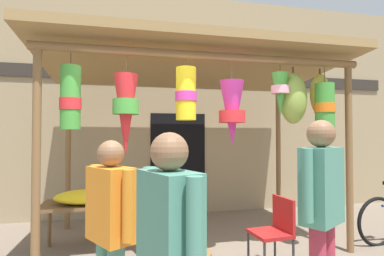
{
  "coord_description": "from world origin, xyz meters",
  "views": [
    {
      "loc": [
        -0.76,
        -3.41,
        1.55
      ],
      "look_at": [
        0.31,
        1.31,
        1.68
      ],
      "focal_mm": 28.46,
      "sensor_mm": 36.0,
      "label": 1
    }
  ],
  "objects_px": {
    "flower_heap_on_table": "(87,197)",
    "customer_foreground": "(322,203)",
    "wicker_basket_by_table": "(181,242)",
    "passerby_at_right": "(169,251)",
    "folding_chair": "(276,227)",
    "shopper_by_bananas": "(110,223)",
    "display_table": "(93,207)"
  },
  "relations": [
    {
      "from": "folding_chair",
      "to": "wicker_basket_by_table",
      "type": "distance_m",
      "value": 1.37
    },
    {
      "from": "passerby_at_right",
      "to": "wicker_basket_by_table",
      "type": "bearing_deg",
      "value": 77.93
    },
    {
      "from": "flower_heap_on_table",
      "to": "customer_foreground",
      "type": "relative_size",
      "value": 0.48
    },
    {
      "from": "customer_foreground",
      "to": "passerby_at_right",
      "type": "relative_size",
      "value": 1.07
    },
    {
      "from": "shopper_by_bananas",
      "to": "passerby_at_right",
      "type": "distance_m",
      "value": 0.84
    },
    {
      "from": "display_table",
      "to": "customer_foreground",
      "type": "xyz_separation_m",
      "value": [
        2.0,
        -2.14,
        0.41
      ]
    },
    {
      "from": "display_table",
      "to": "shopper_by_bananas",
      "type": "bearing_deg",
      "value": -80.98
    },
    {
      "from": "flower_heap_on_table",
      "to": "customer_foreground",
      "type": "bearing_deg",
      "value": -45.23
    },
    {
      "from": "flower_heap_on_table",
      "to": "wicker_basket_by_table",
      "type": "height_order",
      "value": "flower_heap_on_table"
    },
    {
      "from": "folding_chair",
      "to": "passerby_at_right",
      "type": "xyz_separation_m",
      "value": [
        -1.47,
        -1.55,
        0.42
      ]
    },
    {
      "from": "display_table",
      "to": "flower_heap_on_table",
      "type": "xyz_separation_m",
      "value": [
        -0.06,
        -0.06,
        0.16
      ]
    },
    {
      "from": "folding_chair",
      "to": "shopper_by_bananas",
      "type": "xyz_separation_m",
      "value": [
        -1.81,
        -0.79,
        0.38
      ]
    },
    {
      "from": "wicker_basket_by_table",
      "to": "passerby_at_right",
      "type": "distance_m",
      "value": 2.65
    },
    {
      "from": "flower_heap_on_table",
      "to": "folding_chair",
      "type": "relative_size",
      "value": 0.97
    },
    {
      "from": "display_table",
      "to": "shopper_by_bananas",
      "type": "xyz_separation_m",
      "value": [
        0.31,
        -1.93,
        0.3
      ]
    },
    {
      "from": "flower_heap_on_table",
      "to": "shopper_by_bananas",
      "type": "xyz_separation_m",
      "value": [
        0.37,
        -1.87,
        0.15
      ]
    },
    {
      "from": "shopper_by_bananas",
      "to": "display_table",
      "type": "bearing_deg",
      "value": 99.02
    },
    {
      "from": "display_table",
      "to": "folding_chair",
      "type": "relative_size",
      "value": 1.56
    },
    {
      "from": "flower_heap_on_table",
      "to": "passerby_at_right",
      "type": "height_order",
      "value": "passerby_at_right"
    },
    {
      "from": "passerby_at_right",
      "to": "folding_chair",
      "type": "bearing_deg",
      "value": 46.66
    },
    {
      "from": "folding_chair",
      "to": "passerby_at_right",
      "type": "bearing_deg",
      "value": -133.34
    },
    {
      "from": "display_table",
      "to": "flower_heap_on_table",
      "type": "height_order",
      "value": "flower_heap_on_table"
    },
    {
      "from": "flower_heap_on_table",
      "to": "shopper_by_bananas",
      "type": "relative_size",
      "value": 0.53
    },
    {
      "from": "wicker_basket_by_table",
      "to": "passerby_at_right",
      "type": "bearing_deg",
      "value": -102.07
    },
    {
      "from": "customer_foreground",
      "to": "shopper_by_bananas",
      "type": "distance_m",
      "value": 1.71
    },
    {
      "from": "flower_heap_on_table",
      "to": "wicker_basket_by_table",
      "type": "relative_size",
      "value": 1.95
    },
    {
      "from": "display_table",
      "to": "shopper_by_bananas",
      "type": "distance_m",
      "value": 1.98
    },
    {
      "from": "display_table",
      "to": "folding_chair",
      "type": "xyz_separation_m",
      "value": [
        2.11,
        -1.14,
        -0.08
      ]
    },
    {
      "from": "wicker_basket_by_table",
      "to": "shopper_by_bananas",
      "type": "distance_m",
      "value": 2.06
    },
    {
      "from": "passerby_at_right",
      "to": "flower_heap_on_table",
      "type": "bearing_deg",
      "value": 105.07
    },
    {
      "from": "shopper_by_bananas",
      "to": "flower_heap_on_table",
      "type": "bearing_deg",
      "value": 101.2
    },
    {
      "from": "flower_heap_on_table",
      "to": "passerby_at_right",
      "type": "distance_m",
      "value": 2.73
    }
  ]
}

